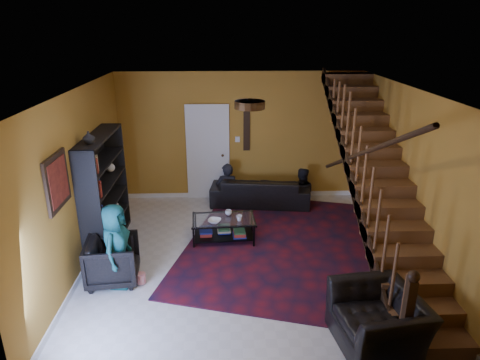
# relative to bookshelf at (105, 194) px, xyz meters

# --- Properties ---
(floor) EXTENTS (5.50, 5.50, 0.00)m
(floor) POSITION_rel_bookshelf_xyz_m (2.40, -0.60, -0.96)
(floor) COLOR beige
(floor) RESTS_ON ground
(room) EXTENTS (5.50, 5.50, 5.50)m
(room) POSITION_rel_bookshelf_xyz_m (1.07, 0.73, -0.91)
(room) COLOR #B17827
(room) RESTS_ON ground
(staircase) EXTENTS (0.95, 5.02, 3.18)m
(staircase) POSITION_rel_bookshelf_xyz_m (4.53, -0.60, 0.43)
(staircase) COLOR brown
(staircase) RESTS_ON floor
(bookshelf) EXTENTS (0.35, 1.80, 2.00)m
(bookshelf) POSITION_rel_bookshelf_xyz_m (0.00, 0.00, 0.00)
(bookshelf) COLOR black
(bookshelf) RESTS_ON floor
(door) EXTENTS (0.82, 0.05, 2.05)m
(door) POSITION_rel_bookshelf_xyz_m (1.70, 2.12, 0.06)
(door) COLOR silver
(door) RESTS_ON floor
(framed_picture) EXTENTS (0.04, 0.74, 0.74)m
(framed_picture) POSITION_rel_bookshelf_xyz_m (-0.17, -1.50, 0.79)
(framed_picture) COLOR maroon
(framed_picture) RESTS_ON room
(wall_hanging) EXTENTS (0.14, 0.03, 0.90)m
(wall_hanging) POSITION_rel_bookshelf_xyz_m (2.55, 2.13, 0.59)
(wall_hanging) COLOR black
(wall_hanging) RESTS_ON room
(ceiling_fixture) EXTENTS (0.40, 0.40, 0.10)m
(ceiling_fixture) POSITION_rel_bookshelf_xyz_m (2.40, -1.40, 1.78)
(ceiling_fixture) COLOR #3F2814
(ceiling_fixture) RESTS_ON room
(rug) EXTENTS (4.67, 5.03, 0.02)m
(rug) POSITION_rel_bookshelf_xyz_m (3.28, -0.20, -0.95)
(rug) COLOR #4F0E16
(rug) RESTS_ON floor
(sofa) EXTENTS (2.20, 1.08, 0.62)m
(sofa) POSITION_rel_bookshelf_xyz_m (2.83, 1.70, -0.66)
(sofa) COLOR black
(sofa) RESTS_ON floor
(armchair_left) EXTENTS (0.84, 0.82, 0.70)m
(armchair_left) POSITION_rel_bookshelf_xyz_m (0.35, -1.20, -0.62)
(armchair_left) COLOR black
(armchair_left) RESTS_ON floor
(armchair_right) EXTENTS (1.09, 1.20, 0.70)m
(armchair_right) POSITION_rel_bookshelf_xyz_m (3.90, -2.71, -0.62)
(armchair_right) COLOR black
(armchair_right) RESTS_ON floor
(person_adult_a) EXTENTS (0.53, 0.38, 1.37)m
(person_adult_a) POSITION_rel_bookshelf_xyz_m (2.12, 1.75, -0.73)
(person_adult_a) COLOR black
(person_adult_a) RESTS_ON sofa
(person_adult_b) EXTENTS (0.66, 0.54, 1.24)m
(person_adult_b) POSITION_rel_bookshelf_xyz_m (3.74, 1.75, -0.79)
(person_adult_b) COLOR black
(person_adult_b) RESTS_ON sofa
(person_child) EXTENTS (0.51, 0.69, 1.31)m
(person_child) POSITION_rel_bookshelf_xyz_m (0.45, -1.29, -0.31)
(person_child) COLOR #175757
(person_child) RESTS_ON armchair_left
(coffee_table) EXTENTS (1.16, 0.72, 0.43)m
(coffee_table) POSITION_rel_bookshelf_xyz_m (2.04, 0.07, -0.72)
(coffee_table) COLOR black
(coffee_table) RESTS_ON floor
(cup_a) EXTENTS (0.16, 0.16, 0.09)m
(cup_a) POSITION_rel_bookshelf_xyz_m (2.13, 0.21, -0.49)
(cup_a) COLOR #999999
(cup_a) RESTS_ON coffee_table
(cup_b) EXTENTS (0.12, 0.12, 0.10)m
(cup_b) POSITION_rel_bookshelf_xyz_m (2.32, -0.03, -0.49)
(cup_b) COLOR #999999
(cup_b) RESTS_ON coffee_table
(bowl) EXTENTS (0.27, 0.27, 0.06)m
(bowl) POSITION_rel_bookshelf_xyz_m (1.88, -0.08, -0.51)
(bowl) COLOR #999999
(bowl) RESTS_ON coffee_table
(vase) EXTENTS (0.18, 0.18, 0.19)m
(vase) POSITION_rel_bookshelf_xyz_m (-0.00, -0.50, 1.13)
(vase) COLOR #999999
(vase) RESTS_ON bookshelf
(popcorn_bucket) EXTENTS (0.17, 0.17, 0.16)m
(popcorn_bucket) POSITION_rel_bookshelf_xyz_m (0.78, -1.30, -0.86)
(popcorn_bucket) COLOR red
(popcorn_bucket) RESTS_ON rug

